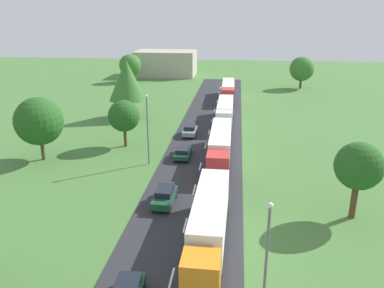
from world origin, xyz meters
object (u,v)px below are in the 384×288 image
(car_third, at_px, (183,152))
(lamppost_lead, at_px, (267,253))
(distant_building, at_px, (166,63))
(truck_second, at_px, (220,144))
(tree_pine, at_px, (39,121))
(tree_ash, at_px, (359,166))
(tree_elm, at_px, (127,80))
(car_fourth, at_px, (190,130))
(lamppost_second, at_px, (148,126))
(tree_maple, at_px, (124,116))
(tree_lime, at_px, (302,69))
(tree_birch, at_px, (130,65))
(truck_lead, at_px, (209,222))
(car_second, at_px, (165,196))
(truck_fourth, at_px, (228,90))
(truck_third, at_px, (225,111))

(car_third, relative_size, lamppost_lead, 0.60)
(distant_building, bearing_deg, lamppost_lead, -76.06)
(truck_second, relative_size, tree_pine, 1.90)
(tree_ash, bearing_deg, tree_elm, 133.06)
(tree_elm, distance_m, distant_building, 48.25)
(car_third, height_order, car_fourth, car_fourth)
(lamppost_second, relative_size, distant_building, 0.50)
(tree_maple, height_order, tree_lime, tree_lime)
(car_third, distance_m, tree_birch, 58.48)
(truck_lead, distance_m, tree_birch, 77.91)
(tree_elm, bearing_deg, tree_maple, -76.10)
(tree_birch, relative_size, tree_pine, 0.91)
(distant_building, bearing_deg, tree_pine, -92.48)
(tree_lime, bearing_deg, truck_lead, -103.81)
(truck_second, height_order, lamppost_second, lamppost_second)
(car_fourth, xyz_separation_m, tree_elm, (-11.87, 9.00, 5.78))
(truck_second, bearing_deg, car_fourth, 117.53)
(car_fourth, bearing_deg, truck_second, -62.47)
(truck_lead, xyz_separation_m, car_second, (-4.74, 6.54, -1.33))
(tree_birch, distance_m, tree_lime, 43.44)
(car_fourth, height_order, lamppost_second, lamppost_second)
(lamppost_second, xyz_separation_m, tree_elm, (-8.29, 20.82, 1.87))
(truck_lead, height_order, distant_building, distant_building)
(lamppost_lead, bearing_deg, truck_fourth, 93.67)
(truck_fourth, relative_size, tree_pine, 1.87)
(tree_birch, bearing_deg, distant_building, 59.24)
(lamppost_lead, height_order, tree_birch, lamppost_lead)
(car_second, bearing_deg, tree_lime, 70.85)
(truck_third, distance_m, car_fourth, 8.94)
(car_second, xyz_separation_m, tree_elm, (-12.12, 30.85, 5.76))
(tree_maple, xyz_separation_m, distant_building, (-5.81, 62.85, -0.80))
(car_second, distance_m, lamppost_lead, 16.01)
(truck_third, height_order, tree_maple, tree_maple)
(truck_second, distance_m, distant_building, 69.25)
(truck_lead, relative_size, tree_lime, 1.83)
(lamppost_second, height_order, tree_elm, tree_elm)
(tree_ash, xyz_separation_m, tree_lime, (4.54, 63.03, -0.26))
(lamppost_lead, height_order, tree_pine, tree_pine)
(truck_lead, xyz_separation_m, lamppost_lead, (3.84, -6.56, 2.01))
(tree_maple, bearing_deg, truck_third, 44.91)
(truck_lead, bearing_deg, tree_lime, 76.19)
(tree_pine, bearing_deg, truck_lead, -36.87)
(lamppost_lead, bearing_deg, tree_birch, 110.64)
(tree_pine, bearing_deg, tree_birch, 94.27)
(truck_lead, height_order, car_second, truck_lead)
(tree_maple, bearing_deg, distant_building, 95.28)
(car_second, relative_size, lamppost_second, 0.51)
(lamppost_lead, height_order, tree_elm, tree_elm)
(lamppost_lead, bearing_deg, lamppost_second, 118.21)
(truck_lead, distance_m, truck_fourth, 54.30)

